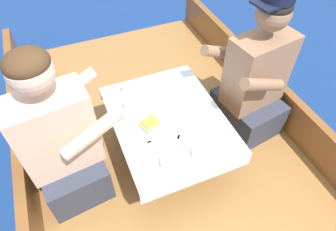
% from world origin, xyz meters
% --- Properties ---
extents(ground_plane, '(60.00, 60.00, 0.00)m').
position_xyz_m(ground_plane, '(0.00, 0.00, 0.00)').
color(ground_plane, navy).
extents(boat_deck, '(1.87, 3.18, 0.33)m').
position_xyz_m(boat_deck, '(0.00, 0.00, 0.16)').
color(boat_deck, '#9E6B38').
rests_on(boat_deck, ground_plane).
extents(gunwale_port, '(0.06, 3.18, 0.29)m').
position_xyz_m(gunwale_port, '(-0.90, 0.00, 0.48)').
color(gunwale_port, brown).
rests_on(gunwale_port, boat_deck).
extents(gunwale_starboard, '(0.06, 3.18, 0.29)m').
position_xyz_m(gunwale_starboard, '(0.90, 0.00, 0.48)').
color(gunwale_starboard, brown).
rests_on(gunwale_starboard, boat_deck).
extents(cockpit_table, '(0.66, 0.86, 0.36)m').
position_xyz_m(cockpit_table, '(0.00, -0.01, 0.66)').
color(cockpit_table, '#B2B2B7').
rests_on(cockpit_table, boat_deck).
extents(person_port, '(0.56, 0.49, 1.02)m').
position_xyz_m(person_port, '(-0.63, -0.01, 0.75)').
color(person_port, '#333847').
rests_on(person_port, boat_deck).
extents(person_starboard, '(0.57, 0.51, 1.04)m').
position_xyz_m(person_starboard, '(0.63, 0.02, 0.75)').
color(person_starboard, '#333847').
rests_on(person_starboard, boat_deck).
extents(plate_sandwich, '(0.21, 0.21, 0.01)m').
position_xyz_m(plate_sandwich, '(-0.13, -0.05, 0.69)').
color(plate_sandwich, white).
rests_on(plate_sandwich, cockpit_table).
extents(plate_bread, '(0.16, 0.16, 0.01)m').
position_xyz_m(plate_bread, '(0.20, -0.02, 0.69)').
color(plate_bread, white).
rests_on(plate_bread, cockpit_table).
extents(sandwich, '(0.13, 0.12, 0.05)m').
position_xyz_m(sandwich, '(-0.13, -0.05, 0.72)').
color(sandwich, '#E0BC7F').
rests_on(sandwich, plate_sandwich).
extents(bowl_port_near, '(0.13, 0.13, 0.04)m').
position_xyz_m(bowl_port_near, '(0.07, -0.35, 0.71)').
color(bowl_port_near, white).
rests_on(bowl_port_near, cockpit_table).
extents(bowl_starboard_near, '(0.12, 0.12, 0.04)m').
position_xyz_m(bowl_starboard_near, '(-0.11, -0.33, 0.71)').
color(bowl_starboard_near, white).
rests_on(bowl_starboard_near, cockpit_table).
extents(coffee_cup_port, '(0.09, 0.07, 0.06)m').
position_xyz_m(coffee_cup_port, '(-0.16, 0.31, 0.72)').
color(coffee_cup_port, white).
rests_on(coffee_cup_port, cockpit_table).
extents(coffee_cup_starboard, '(0.10, 0.07, 0.06)m').
position_xyz_m(coffee_cup_starboard, '(-0.19, 0.15, 0.72)').
color(coffee_cup_starboard, white).
rests_on(coffee_cup_starboard, cockpit_table).
extents(utensil_spoon_port, '(0.16, 0.09, 0.01)m').
position_xyz_m(utensil_spoon_port, '(-0.05, 0.16, 0.69)').
color(utensil_spoon_port, silver).
rests_on(utensil_spoon_port, cockpit_table).
extents(utensil_fork_port, '(0.11, 0.15, 0.00)m').
position_xyz_m(utensil_fork_port, '(-0.03, -0.22, 0.69)').
color(utensil_fork_port, silver).
rests_on(utensil_fork_port, cockpit_table).
extents(utensil_fork_starboard, '(0.17, 0.05, 0.00)m').
position_xyz_m(utensil_fork_starboard, '(-0.22, -0.16, 0.69)').
color(utensil_fork_starboard, silver).
rests_on(utensil_fork_starboard, cockpit_table).
extents(utensil_knife_port, '(0.11, 0.14, 0.00)m').
position_xyz_m(utensil_knife_port, '(-0.02, 0.28, 0.69)').
color(utensil_knife_port, silver).
rests_on(utensil_knife_port, cockpit_table).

